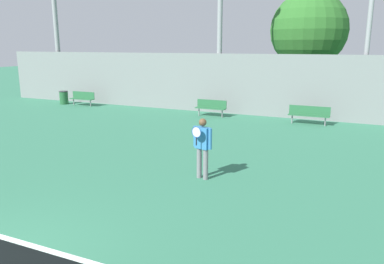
{
  "coord_description": "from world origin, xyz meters",
  "views": [
    {
      "loc": [
        5.51,
        -3.31,
        3.64
      ],
      "look_at": [
        0.86,
        7.03,
        1.0
      ],
      "focal_mm": 35.0,
      "sensor_mm": 36.0,
      "label": 1
    }
  ],
  "objects_px": {
    "bench_courtside_far": "(309,113)",
    "tree_green_broad": "(309,30)",
    "tennis_player": "(202,145)",
    "bench_adjacent_court": "(211,106)",
    "light_pole_near_left": "(220,4)",
    "trash_bin": "(64,98)",
    "bench_courtside_near": "(83,97)",
    "light_pole_far_right": "(371,6)",
    "light_pole_center_back": "(56,27)"
  },
  "relations": [
    {
      "from": "bench_courtside_near",
      "to": "light_pole_near_left",
      "type": "bearing_deg",
      "value": 9.1
    },
    {
      "from": "light_pole_near_left",
      "to": "bench_adjacent_court",
      "type": "bearing_deg",
      "value": -86.54
    },
    {
      "from": "light_pole_near_left",
      "to": "light_pole_far_right",
      "type": "relative_size",
      "value": 1.14
    },
    {
      "from": "bench_courtside_far",
      "to": "trash_bin",
      "type": "xyz_separation_m",
      "value": [
        -14.88,
        0.05,
        -0.11
      ]
    },
    {
      "from": "tree_green_broad",
      "to": "light_pole_center_back",
      "type": "bearing_deg",
      "value": -160.46
    },
    {
      "from": "bench_courtside_near",
      "to": "light_pole_center_back",
      "type": "height_order",
      "value": "light_pole_center_back"
    },
    {
      "from": "bench_adjacent_court",
      "to": "light_pole_near_left",
      "type": "bearing_deg",
      "value": 93.46
    },
    {
      "from": "light_pole_far_right",
      "to": "trash_bin",
      "type": "height_order",
      "value": "light_pole_far_right"
    },
    {
      "from": "bench_adjacent_court",
      "to": "light_pole_near_left",
      "type": "relative_size",
      "value": 0.16
    },
    {
      "from": "tennis_player",
      "to": "light_pole_far_right",
      "type": "xyz_separation_m",
      "value": [
        3.91,
        10.32,
        4.38
      ]
    },
    {
      "from": "tennis_player",
      "to": "bench_courtside_far",
      "type": "xyz_separation_m",
      "value": [
        1.73,
        8.82,
        -0.45
      ]
    },
    {
      "from": "bench_courtside_near",
      "to": "bench_courtside_far",
      "type": "distance_m",
      "value": 13.34
    },
    {
      "from": "bench_adjacent_court",
      "to": "tennis_player",
      "type": "bearing_deg",
      "value": -70.12
    },
    {
      "from": "tennis_player",
      "to": "light_pole_far_right",
      "type": "height_order",
      "value": "light_pole_far_right"
    },
    {
      "from": "light_pole_center_back",
      "to": "trash_bin",
      "type": "relative_size",
      "value": 10.18
    },
    {
      "from": "tennis_player",
      "to": "bench_adjacent_court",
      "type": "xyz_separation_m",
      "value": [
        -3.19,
        8.82,
        -0.45
      ]
    },
    {
      "from": "bench_courtside_far",
      "to": "light_pole_far_right",
      "type": "relative_size",
      "value": 0.21
    },
    {
      "from": "light_pole_center_back",
      "to": "trash_bin",
      "type": "height_order",
      "value": "light_pole_center_back"
    },
    {
      "from": "tennis_player",
      "to": "bench_courtside_near",
      "type": "distance_m",
      "value": 14.59
    },
    {
      "from": "bench_adjacent_court",
      "to": "light_pole_far_right",
      "type": "distance_m",
      "value": 8.72
    },
    {
      "from": "tennis_player",
      "to": "bench_courtside_near",
      "type": "bearing_deg",
      "value": 156.46
    },
    {
      "from": "light_pole_far_right",
      "to": "tree_green_broad",
      "type": "distance_m",
      "value": 6.37
    },
    {
      "from": "bench_adjacent_court",
      "to": "trash_bin",
      "type": "bearing_deg",
      "value": 179.69
    },
    {
      "from": "light_pole_near_left",
      "to": "light_pole_far_right",
      "type": "bearing_deg",
      "value": 1.29
    },
    {
      "from": "bench_courtside_far",
      "to": "bench_courtside_near",
      "type": "bearing_deg",
      "value": -180.0
    },
    {
      "from": "tennis_player",
      "to": "bench_courtside_near",
      "type": "relative_size",
      "value": 1.06
    },
    {
      "from": "tree_green_broad",
      "to": "bench_courtside_far",
      "type": "bearing_deg",
      "value": -80.38
    },
    {
      "from": "bench_adjacent_court",
      "to": "light_pole_near_left",
      "type": "height_order",
      "value": "light_pole_near_left"
    },
    {
      "from": "bench_courtside_near",
      "to": "bench_courtside_far",
      "type": "xyz_separation_m",
      "value": [
        13.34,
        0.0,
        0.0
      ]
    },
    {
      "from": "light_pole_near_left",
      "to": "trash_bin",
      "type": "distance_m",
      "value": 11.29
    },
    {
      "from": "tennis_player",
      "to": "tree_green_broad",
      "type": "distance_m",
      "value": 16.08
    },
    {
      "from": "tennis_player",
      "to": "bench_courtside_far",
      "type": "relative_size",
      "value": 0.91
    },
    {
      "from": "bench_courtside_near",
      "to": "trash_bin",
      "type": "relative_size",
      "value": 1.97
    },
    {
      "from": "trash_bin",
      "to": "tennis_player",
      "type": "bearing_deg",
      "value": -34.02
    },
    {
      "from": "tennis_player",
      "to": "tree_green_broad",
      "type": "height_order",
      "value": "tree_green_broad"
    },
    {
      "from": "tennis_player",
      "to": "bench_adjacent_court",
      "type": "bearing_deg",
      "value": 123.57
    },
    {
      "from": "tennis_player",
      "to": "bench_adjacent_court",
      "type": "relative_size",
      "value": 1.06
    },
    {
      "from": "bench_courtside_near",
      "to": "bench_adjacent_court",
      "type": "bearing_deg",
      "value": -0.0
    },
    {
      "from": "tree_green_broad",
      "to": "tennis_player",
      "type": "bearing_deg",
      "value": -92.08
    },
    {
      "from": "bench_adjacent_court",
      "to": "tree_green_broad",
      "type": "bearing_deg",
      "value": 61.24
    },
    {
      "from": "bench_courtside_near",
      "to": "light_pole_center_back",
      "type": "bearing_deg",
      "value": 154.56
    },
    {
      "from": "light_pole_near_left",
      "to": "tennis_player",
      "type": "bearing_deg",
      "value": -72.15
    },
    {
      "from": "trash_bin",
      "to": "tree_green_broad",
      "type": "height_order",
      "value": "tree_green_broad"
    },
    {
      "from": "bench_courtside_far",
      "to": "tree_green_broad",
      "type": "xyz_separation_m",
      "value": [
        -1.16,
        6.85,
        3.99
      ]
    },
    {
      "from": "bench_adjacent_court",
      "to": "bench_courtside_far",
      "type": "bearing_deg",
      "value": 0.01
    },
    {
      "from": "bench_courtside_far",
      "to": "light_pole_near_left",
      "type": "distance_m",
      "value": 7.34
    },
    {
      "from": "tennis_player",
      "to": "trash_bin",
      "type": "distance_m",
      "value": 15.87
    },
    {
      "from": "light_pole_far_right",
      "to": "tree_green_broad",
      "type": "bearing_deg",
      "value": 121.98
    },
    {
      "from": "bench_courtside_near",
      "to": "light_pole_far_right",
      "type": "xyz_separation_m",
      "value": [
        15.52,
        1.5,
        4.84
      ]
    },
    {
      "from": "trash_bin",
      "to": "bench_courtside_far",
      "type": "bearing_deg",
      "value": -0.21
    }
  ]
}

